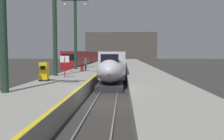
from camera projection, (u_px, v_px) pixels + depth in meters
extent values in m
plane|color=#33302D|center=(105.00, 104.00, 15.45)|extent=(260.00, 260.00, 0.00)
cube|color=gray|center=(93.00, 70.00, 40.26)|extent=(4.80, 110.00, 1.05)
cube|color=gray|center=(140.00, 70.00, 39.86)|extent=(4.80, 110.00, 1.05)
cube|color=yellow|center=(106.00, 67.00, 40.11)|extent=(0.20, 107.80, 0.01)
cube|color=slate|center=(113.00, 71.00, 42.87)|extent=(0.08, 110.00, 0.12)
cube|color=slate|center=(121.00, 71.00, 42.80)|extent=(0.08, 110.00, 0.12)
cube|color=slate|center=(70.00, 71.00, 43.27)|extent=(0.08, 110.00, 0.12)
cube|color=slate|center=(77.00, 71.00, 43.20)|extent=(0.08, 110.00, 0.12)
ellipsoid|color=silver|center=(111.00, 70.00, 22.56)|extent=(2.78, 6.35, 2.56)
cube|color=#28282D|center=(111.00, 86.00, 22.36)|extent=(2.46, 5.40, 0.55)
cube|color=black|center=(110.00, 59.00, 21.06)|extent=(1.59, 1.00, 0.90)
sphere|color=#F24C4C|center=(109.00, 74.00, 19.49)|extent=(0.28, 0.28, 0.28)
cube|color=silver|center=(114.00, 63.00, 31.41)|extent=(2.90, 14.00, 3.05)
cube|color=black|center=(104.00, 59.00, 31.44)|extent=(0.04, 11.90, 0.80)
cube|color=black|center=(125.00, 59.00, 31.30)|extent=(0.04, 11.90, 0.80)
cube|color=silver|center=(114.00, 72.00, 31.50)|extent=(2.92, 13.30, 0.24)
cube|color=black|center=(113.00, 80.00, 27.08)|extent=(2.03, 2.20, 0.56)
cube|color=black|center=(115.00, 73.00, 36.00)|extent=(2.03, 2.20, 0.56)
cube|color=silver|center=(117.00, 60.00, 47.95)|extent=(2.90, 18.00, 3.05)
cube|color=black|center=(111.00, 57.00, 47.98)|extent=(0.04, 15.84, 0.80)
cube|color=black|center=(124.00, 57.00, 47.84)|extent=(0.04, 15.84, 0.80)
cube|color=black|center=(117.00, 71.00, 41.98)|extent=(2.03, 2.20, 0.56)
cube|color=black|center=(118.00, 67.00, 54.17)|extent=(2.03, 2.20, 0.56)
cube|color=maroon|center=(79.00, 59.00, 48.11)|extent=(2.85, 18.00, 3.30)
cube|color=black|center=(68.00, 57.00, 39.14)|extent=(2.28, 0.08, 1.10)
cube|color=black|center=(72.00, 57.00, 48.14)|extent=(0.04, 15.30, 0.90)
cube|color=black|center=(85.00, 57.00, 48.01)|extent=(0.04, 15.30, 0.90)
cube|color=black|center=(73.00, 70.00, 42.51)|extent=(2.00, 2.00, 0.52)
cube|color=black|center=(83.00, 67.00, 53.99)|extent=(2.00, 2.00, 0.52)
cube|color=maroon|center=(91.00, 58.00, 66.64)|extent=(2.85, 18.00, 3.30)
cylinder|color=#1E3828|center=(3.00, 10.00, 13.62)|extent=(0.44, 0.44, 9.79)
cylinder|color=#1E3828|center=(55.00, 26.00, 24.01)|extent=(0.44, 0.44, 10.36)
cylinder|color=#1E3828|center=(75.00, 34.00, 34.29)|extent=(0.44, 0.44, 10.48)
cube|color=#1E3828|center=(75.00, 0.00, 33.92)|extent=(4.00, 0.24, 0.28)
cylinder|color=#1E3828|center=(65.00, 2.00, 34.02)|extent=(0.03, 0.03, 0.60)
sphere|color=#EFEACC|center=(65.00, 5.00, 34.05)|extent=(0.36, 0.36, 0.36)
cylinder|color=#1E3828|center=(85.00, 2.00, 33.88)|extent=(0.03, 0.03, 0.60)
sphere|color=#EFEACC|center=(85.00, 4.00, 33.90)|extent=(0.36, 0.36, 0.36)
cylinder|color=#23232D|center=(86.00, 67.00, 31.67)|extent=(0.13, 0.13, 0.85)
cylinder|color=#23232D|center=(85.00, 67.00, 31.80)|extent=(0.13, 0.13, 0.85)
cube|color=#336647|center=(86.00, 62.00, 31.68)|extent=(0.42, 0.42, 0.62)
cylinder|color=#336647|center=(87.00, 63.00, 31.51)|extent=(0.09, 0.09, 0.58)
cylinder|color=#336647|center=(85.00, 62.00, 31.86)|extent=(0.09, 0.09, 0.58)
sphere|color=tan|center=(86.00, 59.00, 31.65)|extent=(0.22, 0.22, 0.22)
cube|color=maroon|center=(82.00, 69.00, 31.28)|extent=(0.40, 0.22, 0.60)
cylinder|color=#262628|center=(81.00, 65.00, 31.25)|extent=(0.02, 0.02, 0.36)
cylinder|color=#262628|center=(83.00, 65.00, 31.24)|extent=(0.02, 0.02, 0.36)
cube|color=#262628|center=(82.00, 64.00, 31.23)|extent=(0.22, 0.03, 0.02)
cube|color=yellow|center=(44.00, 72.00, 19.77)|extent=(0.70, 0.56, 1.60)
cube|color=black|center=(43.00, 68.00, 19.46)|extent=(0.40, 0.02, 0.32)
cube|color=black|center=(44.00, 80.00, 19.82)|extent=(0.76, 0.62, 0.12)
cylinder|color=maroon|center=(65.00, 67.00, 22.68)|extent=(0.10, 0.10, 2.00)
cube|color=white|center=(65.00, 59.00, 22.62)|extent=(0.90, 0.06, 0.64)
cube|color=#4C4742|center=(121.00, 46.00, 116.55)|extent=(36.00, 2.00, 14.00)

